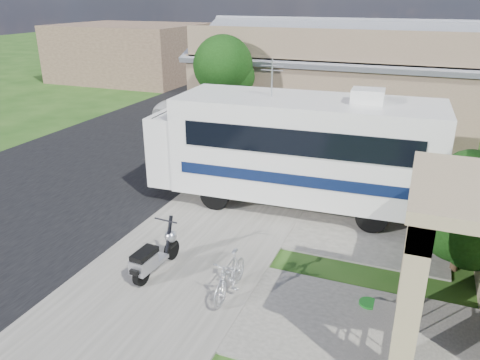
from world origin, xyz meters
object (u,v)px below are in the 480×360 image
at_px(scooter, 153,256).
at_px(garden_hose, 368,307).
at_px(bicycle, 230,278).
at_px(van, 253,81).
at_px(motorhome, 295,147).
at_px(pickup_truck, 213,104).
at_px(shrub, 468,211).

bearing_deg(scooter, garden_hose, 9.62).
height_order(bicycle, van, van).
bearing_deg(motorhome, pickup_truck, 125.19).
distance_m(motorhome, pickup_truck, 10.47).
height_order(shrub, garden_hose, shrub).
relative_size(shrub, van, 0.54).
height_order(shrub, van, shrub).
height_order(scooter, pickup_truck, pickup_truck).
bearing_deg(shrub, van, 123.02).
relative_size(motorhome, bicycle, 5.39).
relative_size(motorhome, shrub, 2.88).
xyz_separation_m(scooter, pickup_truck, (-4.56, 13.24, 0.38)).
bearing_deg(shrub, motorhome, 154.68).
xyz_separation_m(bicycle, garden_hose, (2.80, 0.59, -0.39)).
relative_size(scooter, garden_hose, 4.44).
height_order(scooter, van, van).
relative_size(motorhome, garden_hose, 21.86).
distance_m(motorhome, shrub, 5.09).
distance_m(shrub, pickup_truck, 15.16).
xyz_separation_m(shrub, scooter, (-6.46, -2.85, -1.00)).
height_order(shrub, bicycle, shrub).
relative_size(motorhome, pickup_truck, 1.33).
distance_m(pickup_truck, van, 7.67).
xyz_separation_m(bicycle, van, (-7.18, 20.98, 0.32)).
height_order(pickup_truck, van, pickup_truck).
relative_size(motorhome, van, 1.56).
height_order(motorhome, garden_hose, motorhome).
distance_m(motorhome, garden_hose, 5.64).
bearing_deg(garden_hose, pickup_truck, 126.05).
height_order(pickup_truck, garden_hose, pickup_truck).
bearing_deg(scooter, shrub, 27.56).
height_order(shrub, pickup_truck, shrub).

